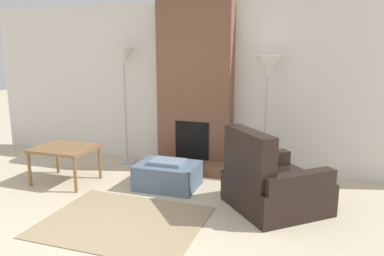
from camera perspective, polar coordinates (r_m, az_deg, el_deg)
wall_back at (r=6.00m, az=1.03°, el=6.49°), size 7.72×0.06×2.60m
fireplace at (r=5.82m, az=0.42°, el=5.56°), size 1.17×0.58×2.60m
ottoman at (r=5.18m, az=-3.73°, el=-7.15°), size 0.82×0.61×0.39m
armchair at (r=4.57m, az=11.79°, el=-8.68°), size 1.39×1.39×0.98m
side_table at (r=5.59m, az=-18.84°, el=-3.32°), size 0.83×0.67×0.52m
floor_lamp_left at (r=6.16m, az=-10.39°, el=9.82°), size 0.38×0.38×1.89m
floor_lamp_right at (r=5.44m, az=11.45°, el=8.51°), size 0.38×0.38×1.79m
area_rug at (r=4.32m, az=-10.45°, el=-13.84°), size 1.73×1.37×0.01m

